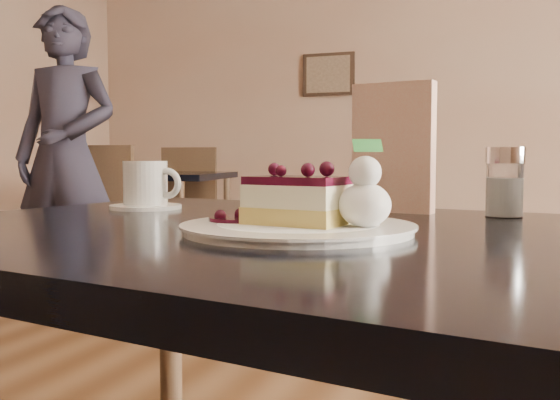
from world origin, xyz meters
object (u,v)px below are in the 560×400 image
(cheesecake_slice, at_px, (298,201))
(bg_table_far_left, at_px, (151,273))
(coffee_set, at_px, (147,187))
(dessert_plate, at_px, (298,229))
(patron, at_px, (66,156))
(main_table, at_px, (316,288))

(cheesecake_slice, relative_size, bg_table_far_left, 0.07)
(coffee_set, bearing_deg, bg_table_far_left, 122.29)
(coffee_set, distance_m, bg_table_far_left, 3.43)
(dessert_plate, distance_m, cheesecake_slice, 0.04)
(patron, bearing_deg, bg_table_far_left, 72.83)
(dessert_plate, height_order, patron, patron)
(dessert_plate, distance_m, patron, 3.32)
(main_table, xyz_separation_m, dessert_plate, (-0.01, -0.05, 0.09))
(main_table, relative_size, coffee_set, 9.52)
(patron, bearing_deg, main_table, -50.82)
(dessert_plate, height_order, cheesecake_slice, cheesecake_slice)
(cheesecake_slice, xyz_separation_m, coffee_set, (-0.41, 0.27, -0.00))
(main_table, relative_size, patron, 0.78)
(bg_table_far_left, xyz_separation_m, patron, (-0.14, -0.73, 0.85))
(dessert_plate, xyz_separation_m, patron, (-2.33, 2.36, 0.10))
(main_table, xyz_separation_m, bg_table_far_left, (-2.20, 3.04, -0.66))
(cheesecake_slice, xyz_separation_m, bg_table_far_left, (-2.19, 3.09, -0.79))
(dessert_plate, relative_size, bg_table_far_left, 0.16)
(dessert_plate, height_order, bg_table_far_left, dessert_plate)
(coffee_set, bearing_deg, patron, 132.55)
(bg_table_far_left, relative_size, patron, 1.06)
(dessert_plate, relative_size, cheesecake_slice, 2.15)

